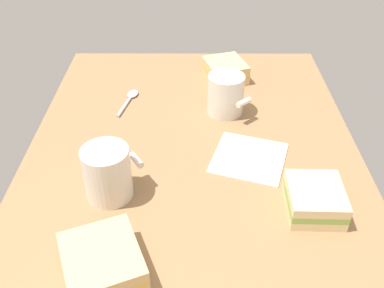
{
  "coord_description": "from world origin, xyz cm",
  "views": [
    {
      "loc": [
        63.96,
        0.19,
        53.19
      ],
      "look_at": [
        0.0,
        0.0,
        5.0
      ],
      "focal_mm": 40.49,
      "sensor_mm": 36.0,
      "label": 1
    }
  ],
  "objects_px": {
    "coffee_mug_milky": "(106,173)",
    "sandwich_extra": "(224,70)",
    "sandwich_main": "(313,199)",
    "paper_napkin": "(248,158)",
    "sandwich_side": "(101,262)",
    "coffee_mug_black": "(225,94)",
    "spoon": "(129,98)"
  },
  "relations": [
    {
      "from": "sandwich_extra",
      "to": "paper_napkin",
      "type": "xyz_separation_m",
      "value": [
        0.31,
        0.03,
        -0.02
      ]
    },
    {
      "from": "coffee_mug_black",
      "to": "sandwich_main",
      "type": "bearing_deg",
      "value": 23.28
    },
    {
      "from": "sandwich_side",
      "to": "coffee_mug_black",
      "type": "bearing_deg",
      "value": 155.1
    },
    {
      "from": "sandwich_main",
      "to": "sandwich_extra",
      "type": "xyz_separation_m",
      "value": [
        -0.45,
        -0.12,
        0.0
      ]
    },
    {
      "from": "sandwich_main",
      "to": "sandwich_extra",
      "type": "bearing_deg",
      "value": -165.19
    },
    {
      "from": "paper_napkin",
      "to": "coffee_mug_milky",
      "type": "bearing_deg",
      "value": -68.42
    },
    {
      "from": "coffee_mug_black",
      "to": "sandwich_main",
      "type": "xyz_separation_m",
      "value": [
        0.29,
        0.13,
        -0.02
      ]
    },
    {
      "from": "coffee_mug_black",
      "to": "sandwich_extra",
      "type": "xyz_separation_m",
      "value": [
        -0.15,
        0.01,
        -0.02
      ]
    },
    {
      "from": "sandwich_side",
      "to": "paper_napkin",
      "type": "distance_m",
      "value": 0.35
    },
    {
      "from": "coffee_mug_black",
      "to": "paper_napkin",
      "type": "bearing_deg",
      "value": 12.46
    },
    {
      "from": "coffee_mug_milky",
      "to": "sandwich_main",
      "type": "xyz_separation_m",
      "value": [
        0.03,
        0.34,
        -0.03
      ]
    },
    {
      "from": "sandwich_extra",
      "to": "spoon",
      "type": "distance_m",
      "value": 0.25
    },
    {
      "from": "sandwich_main",
      "to": "spoon",
      "type": "distance_m",
      "value": 0.48
    },
    {
      "from": "sandwich_main",
      "to": "sandwich_side",
      "type": "relative_size",
      "value": 0.69
    },
    {
      "from": "sandwich_extra",
      "to": "spoon",
      "type": "bearing_deg",
      "value": -65.27
    },
    {
      "from": "coffee_mug_milky",
      "to": "sandwich_side",
      "type": "bearing_deg",
      "value": 5.4
    },
    {
      "from": "spoon",
      "to": "coffee_mug_milky",
      "type": "bearing_deg",
      "value": 0.74
    },
    {
      "from": "spoon",
      "to": "paper_napkin",
      "type": "distance_m",
      "value": 0.33
    },
    {
      "from": "sandwich_side",
      "to": "spoon",
      "type": "bearing_deg",
      "value": -177.67
    },
    {
      "from": "sandwich_main",
      "to": "spoon",
      "type": "height_order",
      "value": "sandwich_main"
    },
    {
      "from": "sandwich_side",
      "to": "spoon",
      "type": "relative_size",
      "value": 1.25
    },
    {
      "from": "coffee_mug_milky",
      "to": "sandwich_extra",
      "type": "xyz_separation_m",
      "value": [
        -0.41,
        0.22,
        -0.03
      ]
    },
    {
      "from": "sandwich_side",
      "to": "spoon",
      "type": "distance_m",
      "value": 0.47
    },
    {
      "from": "coffee_mug_milky",
      "to": "sandwich_extra",
      "type": "distance_m",
      "value": 0.47
    },
    {
      "from": "sandwich_main",
      "to": "sandwich_extra",
      "type": "height_order",
      "value": "same"
    },
    {
      "from": "coffee_mug_black",
      "to": "sandwich_extra",
      "type": "bearing_deg",
      "value": 176.79
    },
    {
      "from": "sandwich_extra",
      "to": "sandwich_main",
      "type": "bearing_deg",
      "value": 14.81
    },
    {
      "from": "sandwich_main",
      "to": "coffee_mug_black",
      "type": "bearing_deg",
      "value": -156.72
    },
    {
      "from": "sandwich_extra",
      "to": "coffee_mug_black",
      "type": "bearing_deg",
      "value": -3.21
    },
    {
      "from": "coffee_mug_black",
      "to": "sandwich_extra",
      "type": "height_order",
      "value": "coffee_mug_black"
    },
    {
      "from": "coffee_mug_black",
      "to": "sandwich_side",
      "type": "distance_m",
      "value": 0.46
    },
    {
      "from": "sandwich_main",
      "to": "spoon",
      "type": "bearing_deg",
      "value": -135.34
    }
  ]
}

